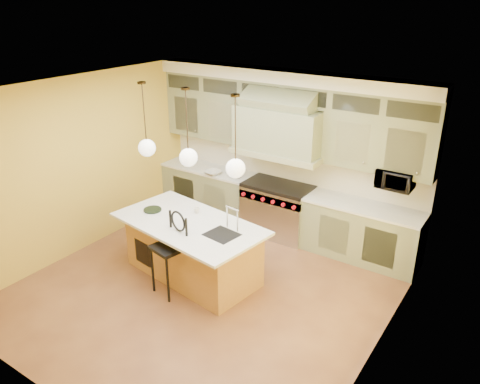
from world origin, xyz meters
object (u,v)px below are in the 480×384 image
Objects in this scene: range at (278,209)px; counter_stool at (171,248)px; kitchen_island at (193,248)px; microwave at (395,179)px.

range is 2.45m from counter_stool.
microwave is (2.35, 2.03, 0.98)m from kitchen_island.
microwave reaches higher than kitchen_island.
microwave is (1.95, 0.11, 0.96)m from range.
counter_stool is (-0.38, -2.41, 0.22)m from range.
microwave is (2.33, 2.52, 0.74)m from counter_stool.
microwave reaches higher than range.
microwave is at bearing 48.91° from kitchen_island.
counter_stool is (0.02, -0.49, 0.24)m from kitchen_island.
counter_stool is at bearing -79.96° from kitchen_island.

